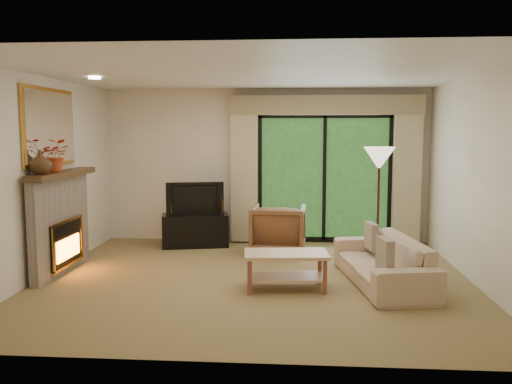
# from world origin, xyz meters

# --- Properties ---
(floor) EXTENTS (5.50, 5.50, 0.00)m
(floor) POSITION_xyz_m (0.00, 0.00, 0.00)
(floor) COLOR olive
(floor) RESTS_ON ground
(ceiling) EXTENTS (5.50, 5.50, 0.00)m
(ceiling) POSITION_xyz_m (0.00, 0.00, 2.60)
(ceiling) COLOR silver
(ceiling) RESTS_ON ground
(wall_back) EXTENTS (5.00, 0.00, 5.00)m
(wall_back) POSITION_xyz_m (0.00, 2.50, 1.30)
(wall_back) COLOR beige
(wall_back) RESTS_ON ground
(wall_front) EXTENTS (5.00, 0.00, 5.00)m
(wall_front) POSITION_xyz_m (0.00, -2.50, 1.30)
(wall_front) COLOR beige
(wall_front) RESTS_ON ground
(wall_left) EXTENTS (0.00, 5.00, 5.00)m
(wall_left) POSITION_xyz_m (-2.75, 0.00, 1.30)
(wall_left) COLOR beige
(wall_left) RESTS_ON ground
(wall_right) EXTENTS (0.00, 5.00, 5.00)m
(wall_right) POSITION_xyz_m (2.75, 0.00, 1.30)
(wall_right) COLOR beige
(wall_right) RESTS_ON ground
(fireplace) EXTENTS (0.24, 1.70, 1.37)m
(fireplace) POSITION_xyz_m (-2.63, 0.20, 0.69)
(fireplace) COLOR gray
(fireplace) RESTS_ON floor
(mirror) EXTENTS (0.07, 1.45, 1.02)m
(mirror) POSITION_xyz_m (-2.71, 0.20, 1.95)
(mirror) COLOR gold
(mirror) RESTS_ON wall_left
(sliding_door) EXTENTS (2.26, 0.10, 2.16)m
(sliding_door) POSITION_xyz_m (1.00, 2.45, 1.10)
(sliding_door) COLOR black
(sliding_door) RESTS_ON floor
(curtain_left) EXTENTS (0.45, 0.18, 2.35)m
(curtain_left) POSITION_xyz_m (-0.35, 2.34, 1.20)
(curtain_left) COLOR tan
(curtain_left) RESTS_ON floor
(curtain_right) EXTENTS (0.45, 0.18, 2.35)m
(curtain_right) POSITION_xyz_m (2.35, 2.34, 1.20)
(curtain_right) COLOR tan
(curtain_right) RESTS_ON floor
(cornice) EXTENTS (3.20, 0.24, 0.32)m
(cornice) POSITION_xyz_m (1.00, 2.36, 2.32)
(cornice) COLOR #93815E
(cornice) RESTS_ON wall_back
(media_console) EXTENTS (1.15, 0.70, 0.54)m
(media_console) POSITION_xyz_m (-1.13, 1.95, 0.27)
(media_console) COLOR black
(media_console) RESTS_ON floor
(tv) EXTENTS (0.94, 0.32, 0.54)m
(tv) POSITION_xyz_m (-1.13, 1.95, 0.80)
(tv) COLOR black
(tv) RESTS_ON media_console
(armchair) EXTENTS (0.86, 0.88, 0.76)m
(armchair) POSITION_xyz_m (0.25, 1.53, 0.38)
(armchair) COLOR brown
(armchair) RESTS_ON floor
(sofa) EXTENTS (1.09, 2.09, 0.58)m
(sofa) POSITION_xyz_m (1.61, -0.06, 0.29)
(sofa) COLOR tan
(sofa) RESTS_ON floor
(pillow_near) EXTENTS (0.16, 0.40, 0.38)m
(pillow_near) POSITION_xyz_m (1.54, -0.63, 0.50)
(pillow_near) COLOR #4B3D27
(pillow_near) RESTS_ON sofa
(pillow_far) EXTENTS (0.15, 0.37, 0.36)m
(pillow_far) POSITION_xyz_m (1.54, 0.52, 0.49)
(pillow_far) COLOR #4B3D27
(pillow_far) RESTS_ON sofa
(coffee_table) EXTENTS (1.04, 0.64, 0.45)m
(coffee_table) POSITION_xyz_m (0.41, -0.37, 0.22)
(coffee_table) COLOR #DAA97C
(coffee_table) RESTS_ON floor
(floor_lamp) EXTENTS (0.56, 0.56, 1.67)m
(floor_lamp) POSITION_xyz_m (1.71, 1.09, 0.84)
(floor_lamp) COLOR white
(floor_lamp) RESTS_ON floor
(vase) EXTENTS (0.36, 0.36, 0.30)m
(vase) POSITION_xyz_m (-2.61, -0.34, 1.52)
(vase) COLOR #442D16
(vase) RESTS_ON fireplace
(branches) EXTENTS (0.43, 0.38, 0.43)m
(branches) POSITION_xyz_m (-2.61, 0.09, 1.58)
(branches) COLOR #B93D1F
(branches) RESTS_ON fireplace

